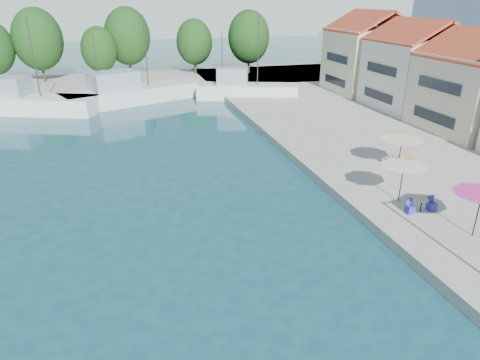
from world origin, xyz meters
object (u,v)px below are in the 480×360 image
object	(u,v)px
trawler_03	(132,93)
umbrella_white	(403,170)
trawler_04	(245,90)
umbrella_cream	(402,143)
trawler_02	(25,103)

from	to	relation	value
trawler_03	umbrella_white	bearing A→B (deg)	-90.36
umbrella_white	trawler_03	bearing A→B (deg)	112.01
trawler_04	umbrella_cream	world-z (taller)	trawler_04
trawler_04	umbrella_cream	xyz separation A→B (m)	(3.05, -26.98, 1.44)
trawler_03	trawler_04	world-z (taller)	same
trawler_04	trawler_02	bearing A→B (deg)	-160.39
trawler_03	umbrella_white	distance (m)	35.95
umbrella_cream	umbrella_white	bearing A→B (deg)	-124.24
trawler_03	umbrella_cream	distance (m)	33.30
umbrella_white	trawler_02	bearing A→B (deg)	128.43
trawler_02	trawler_03	distance (m)	11.56
trawler_03	umbrella_cream	world-z (taller)	trawler_03
trawler_02	trawler_04	bearing A→B (deg)	21.94
trawler_02	umbrella_white	distance (m)	40.01
trawler_04	umbrella_white	distance (m)	31.38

